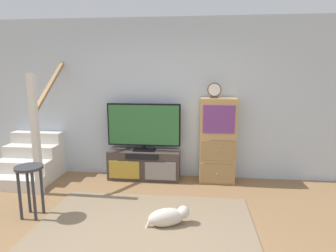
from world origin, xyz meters
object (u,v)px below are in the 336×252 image
(media_console, at_px, (144,165))
(television, at_px, (144,126))
(desk_clock, at_px, (214,90))
(side_cabinet, at_px, (217,141))
(bar_stool_near, at_px, (30,179))
(dog, at_px, (169,217))

(media_console, distance_m, television, 0.68)
(desk_clock, bearing_deg, side_cabinet, 11.18)
(bar_stool_near, bearing_deg, side_cabinet, 31.50)
(media_console, height_order, dog, media_console)
(dog, bearing_deg, media_console, 111.09)
(side_cabinet, relative_size, desk_clock, 5.69)
(side_cabinet, bearing_deg, television, 179.37)
(bar_stool_near, bearing_deg, television, 51.72)
(bar_stool_near, bearing_deg, media_console, 51.27)
(television, xyz_separation_m, dog, (0.58, -1.53, -0.81))
(media_console, xyz_separation_m, dog, (0.58, -1.51, -0.13))
(television, height_order, dog, television)
(side_cabinet, relative_size, bar_stool_near, 2.10)
(desk_clock, height_order, dog, desk_clock)
(desk_clock, bearing_deg, television, 178.58)
(media_console, bearing_deg, desk_clock, -0.24)
(desk_clock, relative_size, dog, 0.47)
(bar_stool_near, bearing_deg, dog, -1.55)
(television, relative_size, desk_clock, 5.02)
(desk_clock, xyz_separation_m, dog, (-0.57, -1.51, -1.41))
(media_console, relative_size, desk_clock, 4.95)
(media_console, distance_m, side_cabinet, 1.31)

